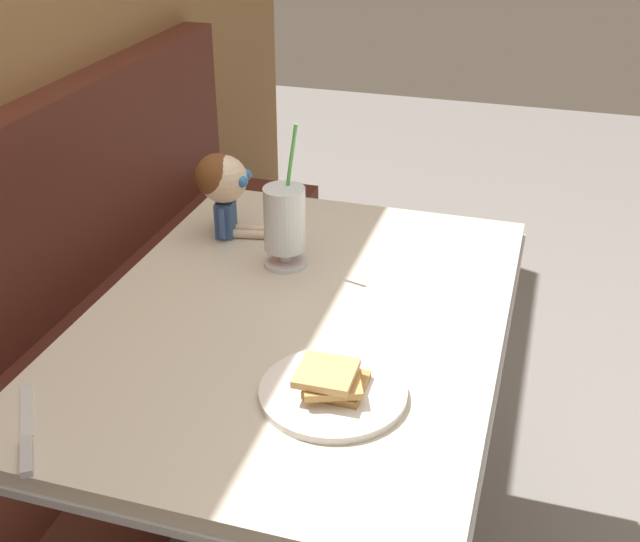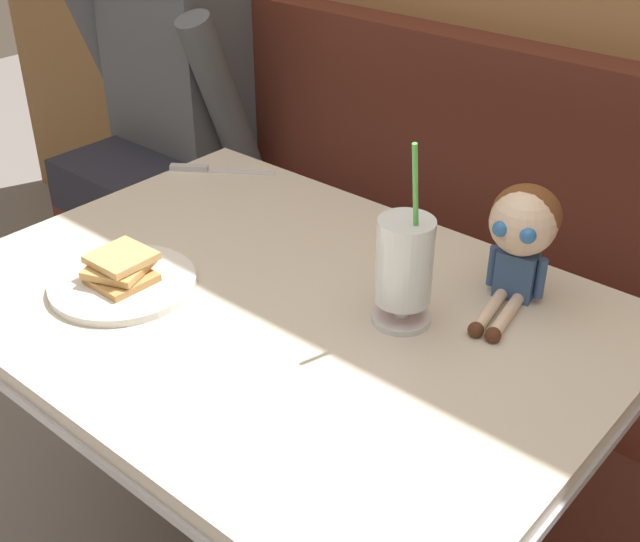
{
  "view_description": "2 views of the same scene",
  "coord_description": "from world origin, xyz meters",
  "px_view_note": "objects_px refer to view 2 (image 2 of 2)",
  "views": [
    {
      "loc": [
        -1.28,
        -0.25,
        1.57
      ],
      "look_at": [
        0.09,
        0.16,
        0.79
      ],
      "focal_mm": 45.24,
      "sensor_mm": 36.0,
      "label": 1
    },
    {
      "loc": [
        0.79,
        -0.64,
        1.48
      ],
      "look_at": [
        0.07,
        0.2,
        0.82
      ],
      "focal_mm": 45.69,
      "sensor_mm": 36.0,
      "label": 2
    }
  ],
  "objects_px": {
    "milkshake_glass": "(404,266)",
    "butter_knife": "(204,169)",
    "diner_patron": "(169,90)",
    "toast_plate": "(122,279)",
    "seated_doll": "(523,228)"
  },
  "relations": [
    {
      "from": "seated_doll",
      "to": "diner_patron",
      "type": "height_order",
      "value": "diner_patron"
    },
    {
      "from": "milkshake_glass",
      "to": "diner_patron",
      "type": "xyz_separation_m",
      "value": [
        -1.15,
        0.49,
        -0.1
      ]
    },
    {
      "from": "butter_knife",
      "to": "seated_doll",
      "type": "distance_m",
      "value": 0.79
    },
    {
      "from": "toast_plate",
      "to": "butter_knife",
      "type": "xyz_separation_m",
      "value": [
        -0.25,
        0.42,
        -0.01
      ]
    },
    {
      "from": "diner_patron",
      "to": "toast_plate",
      "type": "bearing_deg",
      "value": -44.6
    },
    {
      "from": "toast_plate",
      "to": "seated_doll",
      "type": "relative_size",
      "value": 1.1
    },
    {
      "from": "toast_plate",
      "to": "milkshake_glass",
      "type": "height_order",
      "value": "milkshake_glass"
    },
    {
      "from": "butter_knife",
      "to": "seated_doll",
      "type": "bearing_deg",
      "value": -0.7
    },
    {
      "from": "milkshake_glass",
      "to": "seated_doll",
      "type": "xyz_separation_m",
      "value": [
        0.1,
        0.18,
        0.03
      ]
    },
    {
      "from": "milkshake_glass",
      "to": "butter_knife",
      "type": "bearing_deg",
      "value": 164.22
    },
    {
      "from": "butter_knife",
      "to": "diner_patron",
      "type": "distance_m",
      "value": 0.57
    },
    {
      "from": "seated_doll",
      "to": "butter_knife",
      "type": "bearing_deg",
      "value": 179.3
    },
    {
      "from": "milkshake_glass",
      "to": "diner_patron",
      "type": "height_order",
      "value": "diner_patron"
    },
    {
      "from": "butter_knife",
      "to": "diner_patron",
      "type": "height_order",
      "value": "diner_patron"
    },
    {
      "from": "toast_plate",
      "to": "diner_patron",
      "type": "distance_m",
      "value": 1.03
    }
  ]
}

